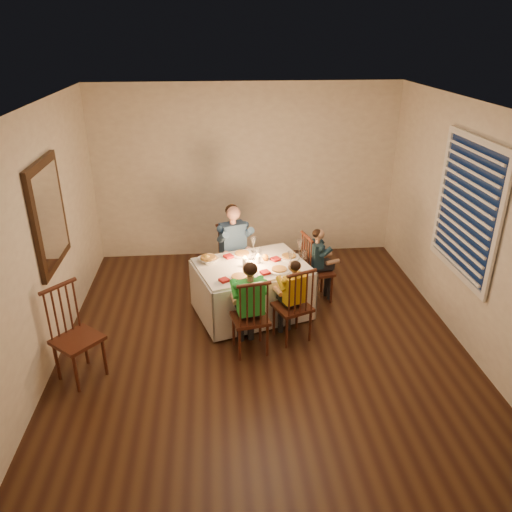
{
  "coord_description": "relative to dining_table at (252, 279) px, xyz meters",
  "views": [
    {
      "loc": [
        -0.49,
        -4.77,
        3.28
      ],
      "look_at": [
        -0.06,
        0.15,
        1.01
      ],
      "focal_mm": 35.0,
      "sensor_mm": 36.0,
      "label": 1
    }
  ],
  "objects": [
    {
      "name": "ground",
      "position": [
        0.07,
        -0.62,
        -0.49
      ],
      "size": [
        5.0,
        5.0,
        0.0
      ],
      "primitive_type": "plane",
      "color": "black",
      "rests_on": "ground"
    },
    {
      "name": "wall_left",
      "position": [
        -2.18,
        -0.62,
        0.81
      ],
      "size": [
        0.02,
        5.0,
        2.6
      ],
      "primitive_type": "cube",
      "color": "silver",
      "rests_on": "ground"
    },
    {
      "name": "wall_right",
      "position": [
        2.32,
        -0.62,
        0.81
      ],
      "size": [
        0.02,
        5.0,
        2.6
      ],
      "primitive_type": "cube",
      "color": "silver",
      "rests_on": "ground"
    },
    {
      "name": "wall_back",
      "position": [
        0.07,
        1.88,
        0.81
      ],
      "size": [
        4.5,
        0.02,
        2.6
      ],
      "primitive_type": "cube",
      "color": "silver",
      "rests_on": "ground"
    },
    {
      "name": "ceiling",
      "position": [
        0.07,
        -0.62,
        2.11
      ],
      "size": [
        5.0,
        5.0,
        0.0
      ],
      "primitive_type": "plane",
      "color": "white",
      "rests_on": "wall_back"
    },
    {
      "name": "dining_table",
      "position": [
        0.0,
        0.0,
        0.0
      ],
      "size": [
        1.53,
        1.3,
        0.65
      ],
      "rotation": [
        0.0,
        0.0,
        0.3
      ],
      "color": "silver",
      "rests_on": "ground"
    },
    {
      "name": "chair_adult",
      "position": [
        -0.18,
        0.65,
        -0.49
      ],
      "size": [
        0.49,
        0.48,
        0.93
      ],
      "primitive_type": null,
      "rotation": [
        0.0,
        0.0,
        0.37
      ],
      "color": "#3C1C10",
      "rests_on": "ground"
    },
    {
      "name": "chair_near_left",
      "position": [
        -0.08,
        -0.78,
        -0.49
      ],
      "size": [
        0.44,
        0.43,
        0.93
      ],
      "primitive_type": null,
      "rotation": [
        0.0,
        0.0,
        3.32
      ],
      "color": "#3C1C10",
      "rests_on": "ground"
    },
    {
      "name": "chair_near_right",
      "position": [
        0.41,
        -0.58,
        -0.49
      ],
      "size": [
        0.49,
        0.48,
        0.93
      ],
      "primitive_type": null,
      "rotation": [
        0.0,
        0.0,
        3.53
      ],
      "color": "#3C1C10",
      "rests_on": "ground"
    },
    {
      "name": "chair_end",
      "position": [
        0.87,
        0.29,
        -0.49
      ],
      "size": [
        0.43,
        0.45,
        0.93
      ],
      "primitive_type": null,
      "rotation": [
        0.0,
        0.0,
        1.78
      ],
      "color": "#3C1C10",
      "rests_on": "ground"
    },
    {
      "name": "chair_extra",
      "position": [
        -1.83,
        -1.1,
        -0.49
      ],
      "size": [
        0.58,
        0.58,
        1.02
      ],
      "primitive_type": null,
      "rotation": [
        0.0,
        0.0,
        0.84
      ],
      "color": "#3C1C10",
      "rests_on": "ground"
    },
    {
      "name": "adult",
      "position": [
        -0.18,
        0.65,
        -0.49
      ],
      "size": [
        0.55,
        0.53,
        1.21
      ],
      "primitive_type": null,
      "rotation": [
        0.0,
        0.0,
        0.37
      ],
      "color": "navy",
      "rests_on": "ground"
    },
    {
      "name": "child_green",
      "position": [
        -0.08,
        -0.78,
        -0.49
      ],
      "size": [
        0.42,
        0.4,
        1.09
      ],
      "primitive_type": null,
      "rotation": [
        0.0,
        0.0,
        3.32
      ],
      "color": "green",
      "rests_on": "ground"
    },
    {
      "name": "child_yellow",
      "position": [
        0.41,
        -0.58,
        -0.49
      ],
      "size": [
        0.4,
        0.38,
        0.99
      ],
      "primitive_type": null,
      "rotation": [
        0.0,
        0.0,
        3.53
      ],
      "color": "gold",
      "rests_on": "ground"
    },
    {
      "name": "child_teal",
      "position": [
        0.87,
        0.29,
        -0.49
      ],
      "size": [
        0.34,
        0.36,
        0.99
      ],
      "primitive_type": null,
      "rotation": [
        0.0,
        0.0,
        1.78
      ],
      "color": "#182E3C",
      "rests_on": "ground"
    },
    {
      "name": "setting_adult",
      "position": [
        -0.1,
        0.28,
        0.21
      ],
      "size": [
        0.33,
        0.33,
        0.02
      ],
      "primitive_type": "cylinder",
      "rotation": [
        0.0,
        0.0,
        0.3
      ],
      "color": "white",
      "rests_on": "dining_table"
    },
    {
      "name": "setting_green",
      "position": [
        -0.17,
        -0.35,
        0.21
      ],
      "size": [
        0.33,
        0.33,
        0.02
      ],
      "primitive_type": "cylinder",
      "rotation": [
        0.0,
        0.0,
        0.3
      ],
      "color": "white",
      "rests_on": "dining_table"
    },
    {
      "name": "setting_yellow",
      "position": [
        0.31,
        -0.2,
        0.21
      ],
      "size": [
        0.33,
        0.33,
        0.02
      ],
      "primitive_type": "cylinder",
      "rotation": [
        0.0,
        0.0,
        0.3
      ],
      "color": "white",
      "rests_on": "dining_table"
    },
    {
      "name": "setting_teal",
      "position": [
        0.47,
        0.15,
        0.21
      ],
      "size": [
        0.33,
        0.33,
        0.02
      ],
      "primitive_type": "cylinder",
      "rotation": [
        0.0,
        0.0,
        0.3
      ],
      "color": "white",
      "rests_on": "dining_table"
    },
    {
      "name": "candle_left",
      "position": [
        -0.08,
        -0.03,
        0.25
      ],
      "size": [
        0.06,
        0.06,
        0.1
      ],
      "primitive_type": "cylinder",
      "color": "white",
      "rests_on": "dining_table"
    },
    {
      "name": "candle_right",
      "position": [
        0.08,
        0.03,
        0.25
      ],
      "size": [
        0.06,
        0.06,
        0.1
      ],
      "primitive_type": "cylinder",
      "color": "white",
      "rests_on": "dining_table"
    },
    {
      "name": "squash",
      "position": [
        -0.53,
        0.12,
        0.24
      ],
      "size": [
        0.09,
        0.09,
        0.09
      ],
      "primitive_type": "sphere",
      "color": "gold",
      "rests_on": "dining_table"
    },
    {
      "name": "orange_fruit",
      "position": [
        0.18,
        0.1,
        0.24
      ],
      "size": [
        0.08,
        0.08,
        0.08
      ],
      "primitive_type": "sphere",
      "color": "orange",
      "rests_on": "dining_table"
    },
    {
      "name": "serving_bowl",
      "position": [
        -0.52,
        0.11,
        0.23
      ],
      "size": [
        0.33,
        0.33,
        0.06
      ],
      "primitive_type": "imported",
      "rotation": [
        0.0,
        0.0,
        0.61
      ],
      "color": "white",
      "rests_on": "dining_table"
    },
    {
      "name": "wall_mirror",
      "position": [
        -2.15,
        -0.32,
        1.01
      ],
      "size": [
        0.06,
        0.95,
        1.15
      ],
      "color": "black",
      "rests_on": "wall_left"
    },
    {
      "name": "window_blinds",
      "position": [
        2.28,
        -0.52,
        1.01
      ],
      "size": [
        0.07,
        1.34,
        1.54
      ],
      "color": "black",
      "rests_on": "wall_right"
    }
  ]
}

